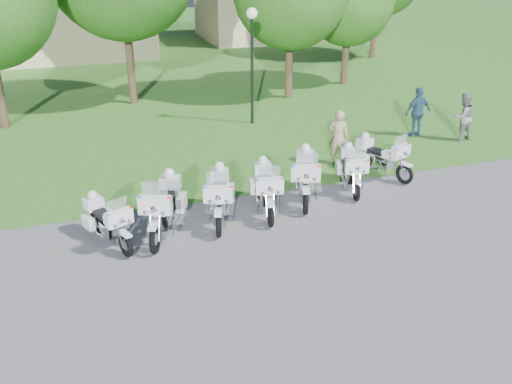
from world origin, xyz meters
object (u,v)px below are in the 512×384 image
object	(u,v)px
motorcycle_0	(107,221)
lamp_post	(252,39)
bystander_a	(338,137)
bystander_b	(463,117)
motorcycle_5	(351,169)
motorcycle_1	(164,206)
motorcycle_2	(219,195)
motorcycle_3	(266,188)
bystander_c	(418,112)
motorcycle_6	(381,156)
motorcycle_4	(305,175)

from	to	relation	value
motorcycle_0	lamp_post	bearing A→B (deg)	-149.99
bystander_a	bystander_b	xyz separation A→B (m)	(5.50, 0.68, -0.02)
motorcycle_5	bystander_a	world-z (taller)	bystander_a
motorcycle_1	motorcycle_2	world-z (taller)	motorcycle_1
lamp_post	motorcycle_3	bearing A→B (deg)	-105.80
bystander_b	bystander_c	bearing A→B (deg)	-40.82
motorcycle_1	motorcycle_2	bearing A→B (deg)	-147.62
bystander_a	bystander_c	distance (m)	4.47
motorcycle_0	motorcycle_1	distance (m)	1.48
motorcycle_6	motorcycle_1	bearing A→B (deg)	-8.13
motorcycle_6	lamp_post	world-z (taller)	lamp_post
motorcycle_5	lamp_post	distance (m)	7.82
bystander_a	bystander_b	size ratio (longest dim) A/B	1.03
motorcycle_6	bystander_b	world-z (taller)	bystander_b
bystander_a	bystander_b	bearing A→B (deg)	-140.11
motorcycle_2	lamp_post	world-z (taller)	lamp_post
motorcycle_2	motorcycle_6	bearing A→B (deg)	-149.92
motorcycle_2	motorcycle_4	distance (m)	2.80
motorcycle_3	motorcycle_6	bearing A→B (deg)	-151.52
motorcycle_3	motorcycle_4	bearing A→B (deg)	-151.56
motorcycle_6	bystander_c	bearing A→B (deg)	-158.19
motorcycle_1	lamp_post	distance (m)	10.08
motorcycle_2	motorcycle_5	xyz separation A→B (m)	(4.38, 0.72, -0.06)
motorcycle_4	motorcycle_6	xyz separation A→B (m)	(3.03, 0.86, -0.08)
motorcycle_5	motorcycle_6	distance (m)	1.54
bystander_c	lamp_post	bearing A→B (deg)	-39.23
motorcycle_2	lamp_post	xyz separation A→B (m)	(3.61, 7.97, 2.75)
motorcycle_5	motorcycle_1	bearing A→B (deg)	26.50
motorcycle_0	bystander_a	xyz separation A→B (m)	(7.95, 3.13, 0.32)
motorcycle_1	motorcycle_3	bearing A→B (deg)	-149.81
motorcycle_2	motorcycle_5	world-z (taller)	motorcycle_2
bystander_a	motorcycle_0	bearing A→B (deg)	54.35
motorcycle_6	bystander_a	bearing A→B (deg)	-78.68
motorcycle_1	motorcycle_5	size ratio (longest dim) A/B	1.14
lamp_post	motorcycle_5	bearing A→B (deg)	-83.92
bystander_a	motorcycle_1	bearing A→B (deg)	57.69
motorcycle_4	bystander_a	xyz separation A→B (m)	(2.17, 2.24, 0.21)
motorcycle_3	bystander_a	xyz separation A→B (m)	(3.54, 2.63, 0.25)
motorcycle_6	bystander_a	world-z (taller)	bystander_a
motorcycle_6	lamp_post	bearing A→B (deg)	-92.33
lamp_post	motorcycle_1	bearing A→B (deg)	-122.13
bystander_a	bystander_b	distance (m)	5.54
lamp_post	bystander_c	distance (m)	7.01
motorcycle_6	bystander_b	distance (m)	5.08
motorcycle_0	lamp_post	world-z (taller)	lamp_post
motorcycle_3	motorcycle_5	bearing A→B (deg)	-155.88
motorcycle_5	lamp_post	size ratio (longest dim) A/B	0.48
motorcycle_4	bystander_a	size ratio (longest dim) A/B	1.31
motorcycle_0	motorcycle_2	xyz separation A→B (m)	(3.03, 0.39, 0.08)
motorcycle_2	motorcycle_4	bearing A→B (deg)	-152.85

